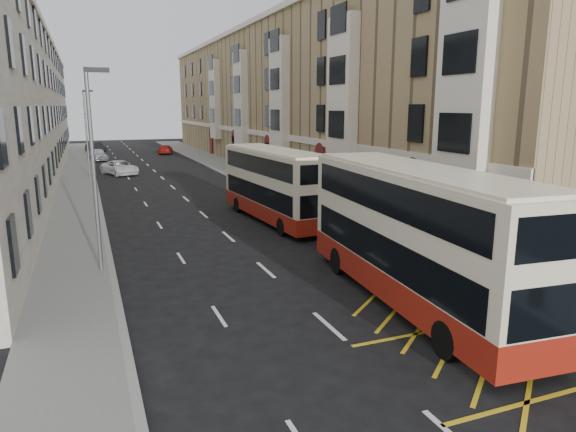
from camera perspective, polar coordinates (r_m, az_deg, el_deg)
name	(u,v)px	position (r m, az deg, el deg)	size (l,w,h in m)	color
ground	(402,391)	(13.33, 12.51, -18.42)	(200.00, 200.00, 0.00)	black
pavement_right	(278,188)	(42.55, -1.12, 3.16)	(4.00, 120.00, 0.15)	slate
pavement_left	(77,200)	(39.96, -22.44, 1.65)	(3.00, 120.00, 0.15)	slate
kerb_right	(255,189)	(41.91, -3.69, 3.00)	(0.25, 120.00, 0.15)	gray
kerb_left	(99,199)	(39.96, -20.30, 1.82)	(0.25, 120.00, 0.15)	gray
road_markings	(156,172)	(55.21, -14.51, 4.78)	(10.00, 110.00, 0.01)	silver
terrace_right	(287,98)	(58.86, -0.07, 12.93)	(10.75, 79.00, 15.25)	#A1845D
terrace_left	(3,108)	(55.31, -29.10, 10.44)	(9.18, 79.00, 13.25)	#EEE5CF
guard_railing	(456,262)	(20.74, 18.16, -4.89)	(0.06, 6.56, 1.01)	red
street_lamp_near	(94,160)	(21.50, -20.74, 5.81)	(0.93, 0.18, 8.00)	slate
street_lamp_far	(87,129)	(51.44, -21.46, 9.00)	(0.93, 0.18, 8.00)	slate
double_decker_front	(416,236)	(17.87, 14.04, -2.17)	(3.64, 12.04, 4.73)	#F1E3BF
double_decker_rear	(275,185)	(30.14, -1.46, 3.46)	(3.15, 10.80, 4.25)	#F1E3BF
pedestrian_near	(575,300)	(17.69, 29.28, -8.15)	(0.66, 0.43, 1.80)	black
pedestrian_mid	(550,261)	(21.27, 27.10, -4.51)	(0.93, 0.73, 1.92)	black
pedestrian_far	(493,262)	(20.56, 21.82, -4.78)	(1.04, 0.43, 1.78)	black
white_van	(120,168)	(53.88, -18.18, 5.13)	(2.31, 5.00, 1.39)	silver
car_silver	(98,155)	(68.67, -20.37, 6.42)	(1.80, 4.46, 1.52)	#B7BABF
car_dark	(96,148)	(80.04, -20.60, 7.11)	(1.61, 4.63, 1.52)	black
car_red	(165,149)	(75.69, -13.48, 7.21)	(1.81, 4.45, 1.29)	maroon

